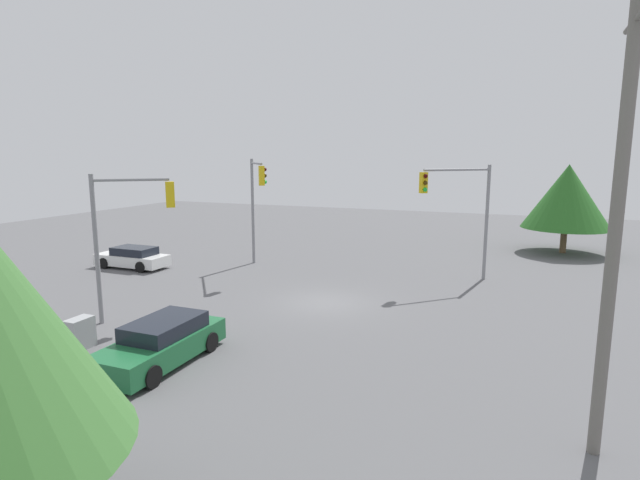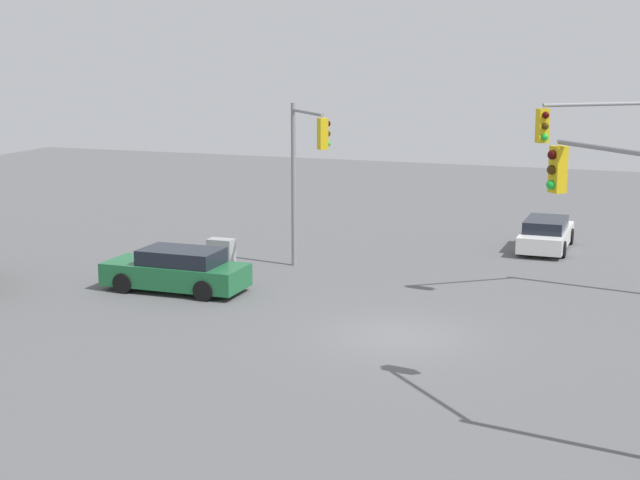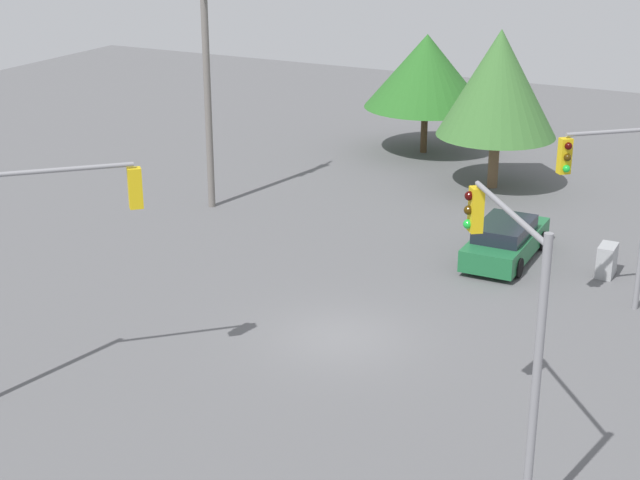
{
  "view_description": "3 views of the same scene",
  "coord_description": "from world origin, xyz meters",
  "px_view_note": "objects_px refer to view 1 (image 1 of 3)",
  "views": [
    {
      "loc": [
        -20.75,
        -8.16,
        6.74
      ],
      "look_at": [
        -0.4,
        0.08,
        3.0
      ],
      "focal_mm": 28.0,
      "sensor_mm": 36.0,
      "label": 1
    },
    {
      "loc": [
        7.04,
        -25.84,
        8.16
      ],
      "look_at": [
        -1.76,
        -1.67,
        2.97
      ],
      "focal_mm": 55.0,
      "sensor_mm": 36.0,
      "label": 2
    },
    {
      "loc": [
        23.45,
        11.3,
        12.69
      ],
      "look_at": [
        -1.82,
        -1.57,
        2.2
      ],
      "focal_mm": 55.0,
      "sensor_mm": 36.0,
      "label": 3
    }
  ],
  "objects_px": {
    "sedan_green": "(162,343)",
    "traffic_signal_main": "(127,222)",
    "sedan_white": "(133,258)",
    "traffic_signal_aux": "(256,194)",
    "traffic_signal_cross": "(462,202)",
    "electrical_cabinet": "(80,333)"
  },
  "relations": [
    {
      "from": "traffic_signal_main",
      "to": "traffic_signal_aux",
      "type": "height_order",
      "value": "traffic_signal_aux"
    },
    {
      "from": "sedan_white",
      "to": "traffic_signal_main",
      "type": "height_order",
      "value": "traffic_signal_main"
    },
    {
      "from": "traffic_signal_main",
      "to": "electrical_cabinet",
      "type": "relative_size",
      "value": 5.46
    },
    {
      "from": "traffic_signal_main",
      "to": "traffic_signal_aux",
      "type": "distance_m",
      "value": 10.36
    },
    {
      "from": "traffic_signal_cross",
      "to": "traffic_signal_aux",
      "type": "bearing_deg",
      "value": -37.98
    },
    {
      "from": "sedan_white",
      "to": "sedan_green",
      "type": "bearing_deg",
      "value": -134.23
    },
    {
      "from": "sedan_green",
      "to": "traffic_signal_cross",
      "type": "distance_m",
      "value": 16.9
    },
    {
      "from": "electrical_cabinet",
      "to": "traffic_signal_aux",
      "type": "bearing_deg",
      "value": 1.69
    },
    {
      "from": "sedan_green",
      "to": "traffic_signal_main",
      "type": "bearing_deg",
      "value": -37.41
    },
    {
      "from": "sedan_green",
      "to": "traffic_signal_cross",
      "type": "bearing_deg",
      "value": -117.88
    },
    {
      "from": "sedan_green",
      "to": "sedan_white",
      "type": "distance_m",
      "value": 15.38
    },
    {
      "from": "sedan_white",
      "to": "traffic_signal_cross",
      "type": "xyz_separation_m",
      "value": [
        3.87,
        -18.74,
        3.68
      ]
    },
    {
      "from": "traffic_signal_aux",
      "to": "electrical_cabinet",
      "type": "relative_size",
      "value": 5.91
    },
    {
      "from": "traffic_signal_aux",
      "to": "sedan_white",
      "type": "bearing_deg",
      "value": -106.29
    },
    {
      "from": "sedan_white",
      "to": "traffic_signal_main",
      "type": "distance_m",
      "value": 10.94
    },
    {
      "from": "electrical_cabinet",
      "to": "sedan_green",
      "type": "bearing_deg",
      "value": -89.01
    },
    {
      "from": "sedan_white",
      "to": "traffic_signal_cross",
      "type": "bearing_deg",
      "value": -78.35
    },
    {
      "from": "sedan_green",
      "to": "traffic_signal_main",
      "type": "xyz_separation_m",
      "value": [
        3.08,
        4.02,
        3.39
      ]
    },
    {
      "from": "sedan_white",
      "to": "traffic_signal_main",
      "type": "xyz_separation_m",
      "value": [
        -7.65,
        -7.0,
        3.47
      ]
    },
    {
      "from": "electrical_cabinet",
      "to": "sedan_white",
      "type": "bearing_deg",
      "value": 34.8
    },
    {
      "from": "traffic_signal_main",
      "to": "electrical_cabinet",
      "type": "height_order",
      "value": "traffic_signal_main"
    },
    {
      "from": "sedan_green",
      "to": "electrical_cabinet",
      "type": "bearing_deg",
      "value": 0.99
    }
  ]
}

